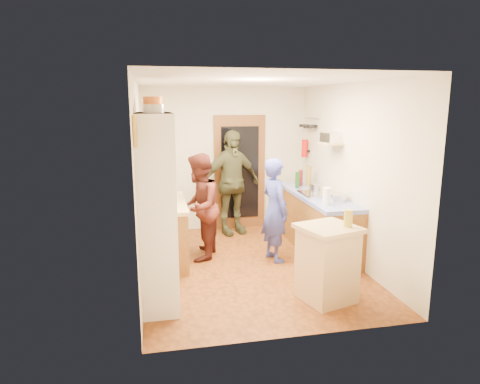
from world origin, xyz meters
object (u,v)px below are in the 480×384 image
object	(u,v)px
person_left	(202,206)
person_back	(232,183)
right_counter_base	(316,223)
person_hob	(277,210)
hutch_body	(157,209)
island_base	(327,265)

from	to	relation	value
person_left	person_back	distance (m)	1.34
right_counter_base	person_hob	size ratio (longest dim) A/B	1.43
right_counter_base	person_left	distance (m)	1.88
hutch_body	person_hob	bearing A→B (deg)	28.18
right_counter_base	person_back	xyz separation A→B (m)	(-1.16, 1.11, 0.51)
person_left	right_counter_base	bearing A→B (deg)	108.45
hutch_body	island_base	world-z (taller)	hutch_body
island_base	person_hob	bearing A→B (deg)	98.22
island_base	person_left	xyz separation A→B (m)	(-1.28, 1.73, 0.37)
person_hob	person_back	bearing A→B (deg)	1.48
hutch_body	person_left	distance (m)	1.46
person_left	person_back	xyz separation A→B (m)	(0.68, 1.15, 0.13)
person_back	person_hob	bearing A→B (deg)	-92.60
right_counter_base	island_base	bearing A→B (deg)	-107.68
right_counter_base	island_base	xyz separation A→B (m)	(-0.56, -1.77, 0.01)
person_hob	person_back	xyz separation A→B (m)	(-0.40, 1.48, 0.16)
hutch_body	right_counter_base	bearing A→B (deg)	27.47
hutch_body	island_base	size ratio (longest dim) A/B	2.56
hutch_body	person_back	size ratio (longest dim) A/B	1.18
hutch_body	person_hob	distance (m)	2.00
person_hob	person_back	world-z (taller)	person_back
hutch_body	island_base	distance (m)	2.10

